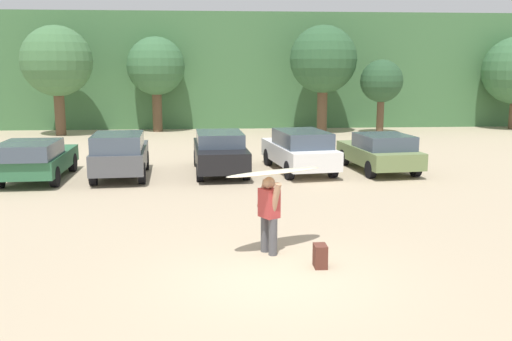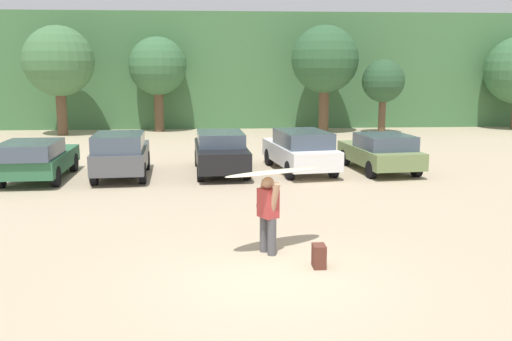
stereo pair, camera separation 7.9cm
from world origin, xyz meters
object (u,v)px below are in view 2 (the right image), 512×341
(parked_car_white, at_px, (300,150))
(surfboard_cream, at_px, (274,172))
(parked_car_black, at_px, (221,151))
(parked_car_dark_gray, at_px, (121,154))
(backpack_dropped, at_px, (319,256))
(person_adult, at_px, (268,211))
(parked_car_olive_green, at_px, (381,152))
(parked_car_forest_green, at_px, (36,158))

(parked_car_white, height_order, surfboard_cream, surfboard_cream)
(parked_car_black, height_order, parked_car_white, parked_car_white)
(parked_car_black, bearing_deg, parked_car_white, -93.90)
(parked_car_dark_gray, distance_m, backpack_dropped, 10.66)
(parked_car_white, bearing_deg, person_adult, 158.77)
(parked_car_olive_green, relative_size, backpack_dropped, 9.48)
(parked_car_white, bearing_deg, backpack_dropped, 164.89)
(parked_car_olive_green, height_order, person_adult, person_adult)
(parked_car_dark_gray, xyz_separation_m, backpack_dropped, (5.24, -9.26, -0.63))
(person_adult, xyz_separation_m, surfboard_cream, (0.11, 0.01, 0.80))
(parked_car_forest_green, relative_size, surfboard_cream, 1.94)
(parked_car_white, height_order, backpack_dropped, parked_car_white)
(surfboard_cream, xyz_separation_m, backpack_dropped, (0.79, -0.91, -1.48))
(parked_car_dark_gray, relative_size, backpack_dropped, 9.13)
(parked_car_black, bearing_deg, parked_car_dark_gray, 99.52)
(parked_car_forest_green, xyz_separation_m, surfboard_cream, (7.23, -8.08, 0.94))
(parked_car_dark_gray, bearing_deg, parked_car_forest_green, 91.56)
(parked_car_black, xyz_separation_m, person_adult, (0.90, -9.15, 0.13))
(parked_car_forest_green, xyz_separation_m, backpack_dropped, (8.02, -8.99, -0.54))
(parked_car_dark_gray, relative_size, parked_car_olive_green, 0.96)
(parked_car_black, xyz_separation_m, backpack_dropped, (1.80, -10.05, -0.56))
(parked_car_black, height_order, surfboard_cream, surfboard_cream)
(parked_car_black, distance_m, person_adult, 9.20)
(backpack_dropped, bearing_deg, surfboard_cream, 130.98)
(parked_car_black, distance_m, parked_car_olive_green, 5.89)
(parked_car_dark_gray, relative_size, person_adult, 2.55)
(parked_car_dark_gray, bearing_deg, backpack_dropped, -154.47)
(parked_car_black, relative_size, backpack_dropped, 10.45)
(parked_car_dark_gray, bearing_deg, parked_car_olive_green, -90.18)
(surfboard_cream, bearing_deg, parked_car_white, -128.27)
(parked_car_forest_green, height_order, person_adult, person_adult)
(parked_car_black, relative_size, surfboard_cream, 2.09)
(parked_car_forest_green, distance_m, backpack_dropped, 12.06)
(parked_car_forest_green, bearing_deg, backpack_dropped, -140.44)
(parked_car_white, xyz_separation_m, backpack_dropped, (-1.12, -10.03, -0.59))
(parked_car_forest_green, relative_size, parked_car_white, 0.94)
(surfboard_cream, relative_size, backpack_dropped, 5.00)
(parked_car_olive_green, height_order, backpack_dropped, parked_car_olive_green)
(parked_car_black, bearing_deg, backpack_dropped, -173.29)
(parked_car_forest_green, xyz_separation_m, parked_car_black, (6.22, 1.06, 0.02))
(person_adult, distance_m, backpack_dropped, 1.45)
(parked_car_forest_green, distance_m, parked_car_olive_green, 12.13)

